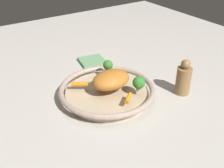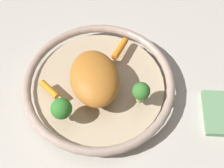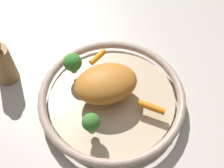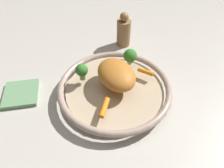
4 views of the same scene
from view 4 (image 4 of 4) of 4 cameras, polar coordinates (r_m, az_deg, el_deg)
The scene contains 9 objects.
ground_plane at distance 0.67m, azimuth 0.73°, elevation -2.93°, with size 2.07×2.07×0.00m, color #B7B2A8.
serving_bowl at distance 0.65m, azimuth 0.75°, elevation -1.50°, with size 0.35×0.35×0.05m.
roast_chicken_piece at distance 0.63m, azimuth 1.20°, elevation 2.67°, with size 0.15×0.11×0.06m, color #B66B26.
baby_carrot_left at distance 0.57m, azimuth -2.09°, elevation -6.43°, with size 0.02×0.02×0.06m, color orange.
baby_carrot_back at distance 0.68m, azimuth 9.17°, elevation 3.33°, with size 0.01×0.01×0.05m, color orange.
broccoli_floret_edge at distance 0.70m, azimuth 4.97°, elevation 7.66°, with size 0.04×0.04×0.05m.
broccoli_floret_small at distance 0.64m, azimuth -8.24°, elevation 3.61°, with size 0.04×0.04×0.05m.
pepper_mill at distance 0.85m, azimuth 3.20°, elevation 14.14°, with size 0.05×0.05×0.14m.
dish_towel at distance 0.72m, azimuth -23.58°, elevation -2.45°, with size 0.11×0.10×0.01m, color #669366.
Camera 4 is at (-0.42, 0.16, 0.50)m, focal length 33.53 mm.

